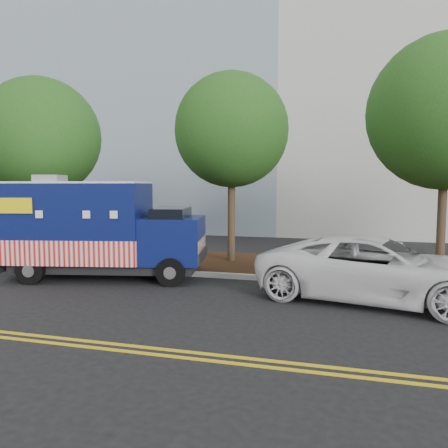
# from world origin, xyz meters

# --- Properties ---
(ground) EXTENTS (120.00, 120.00, 0.00)m
(ground) POSITION_xyz_m (0.00, 0.00, 0.00)
(ground) COLOR black
(ground) RESTS_ON ground
(curb) EXTENTS (120.00, 0.18, 0.15)m
(curb) POSITION_xyz_m (0.00, 1.40, 0.07)
(curb) COLOR #9E9E99
(curb) RESTS_ON ground
(mulch_strip) EXTENTS (120.00, 4.00, 0.15)m
(mulch_strip) POSITION_xyz_m (0.00, 3.50, 0.07)
(mulch_strip) COLOR black
(mulch_strip) RESTS_ON ground
(centerline_near) EXTENTS (120.00, 0.10, 0.01)m
(centerline_near) POSITION_xyz_m (0.00, -4.45, 0.01)
(centerline_near) COLOR gold
(centerline_near) RESTS_ON ground
(centerline_far) EXTENTS (120.00, 0.10, 0.01)m
(centerline_far) POSITION_xyz_m (0.00, -4.70, 0.01)
(centerline_far) COLOR gold
(centerline_far) RESTS_ON ground
(office_building) EXTENTS (46.00, 20.00, 30.40)m
(office_building) POSITION_xyz_m (2.00, 22.00, 15.20)
(office_building) COLOR silver
(office_building) RESTS_ON ground
(tree_a) EXTENTS (4.42, 4.42, 6.82)m
(tree_a) POSITION_xyz_m (-5.59, 3.03, 4.60)
(tree_a) COLOR #38281C
(tree_a) RESTS_ON ground
(tree_b) EXTENTS (3.94, 3.94, 6.66)m
(tree_b) POSITION_xyz_m (1.69, 3.60, 4.68)
(tree_b) COLOR #38281C
(tree_b) RESTS_ON ground
(tree_c) EXTENTS (4.65, 4.65, 7.31)m
(tree_c) POSITION_xyz_m (8.38, 3.47, 4.97)
(tree_c) COLOR #38281C
(tree_c) RESTS_ON ground
(sign_post) EXTENTS (0.06, 0.06, 2.40)m
(sign_post) POSITION_xyz_m (-1.74, 1.79, 1.20)
(sign_post) COLOR #473828
(sign_post) RESTS_ON ground
(food_truck) EXTENTS (6.21, 3.30, 3.11)m
(food_truck) POSITION_xyz_m (-1.70, 0.42, 1.41)
(food_truck) COLOR black
(food_truck) RESTS_ON ground
(white_car) EXTENTS (6.09, 3.74, 1.58)m
(white_car) POSITION_xyz_m (6.28, -0.13, 0.79)
(white_car) COLOR silver
(white_car) RESTS_ON ground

